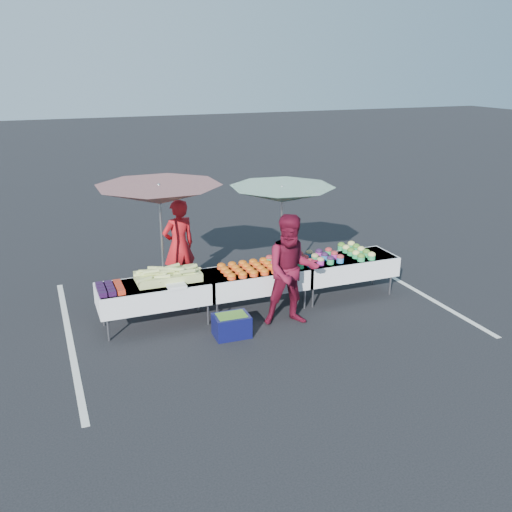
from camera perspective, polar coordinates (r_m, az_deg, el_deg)
name	(u,v)px	position (r m, az deg, el deg)	size (l,w,h in m)	color
ground	(256,309)	(10.24, 0.00, -5.31)	(80.00, 80.00, 0.00)	black
stripe_left	(70,339)	(9.65, -18.14, -7.88)	(0.10, 5.00, 0.00)	silver
stripe_right	(406,285)	(11.71, 14.74, -2.78)	(0.10, 5.00, 0.00)	silver
table_left	(155,293)	(9.55, -10.11, -3.64)	(1.86, 0.81, 0.75)	white
table_center	(256,278)	(10.02, 0.00, -2.26)	(1.86, 0.81, 0.75)	white
table_right	(346,266)	(10.77, 8.94, -0.97)	(1.86, 0.81, 0.75)	white
berry_punnets	(110,288)	(9.32, -14.38, -3.15)	(0.40, 0.54, 0.08)	black
corn_pile	(168,275)	(9.55, -8.78, -1.92)	(1.16, 0.57, 0.26)	#B9D66E
plastic_bags	(176,286)	(9.26, -7.98, -2.97)	(0.30, 0.25, 0.05)	white
carrot_bowls	(248,268)	(9.88, -0.79, -1.22)	(0.95, 0.69, 0.11)	#EE471A
potato_cups	(305,259)	(10.30, 4.92, -0.27)	(1.34, 0.58, 0.16)	#2872BD
bean_baskets	(356,251)	(10.89, 9.98, 0.52)	(0.36, 0.86, 0.15)	green
vendor	(179,246)	(10.89, -7.72, 1.04)	(0.65, 0.43, 1.79)	red
customer	(292,271)	(9.37, 3.60, -1.46)	(0.92, 0.71, 1.88)	maroon
umbrella_left	(159,195)	(9.92, -9.65, 5.99)	(2.89, 2.89, 2.24)	black
umbrella_right	(282,195)	(10.68, 2.64, 6.09)	(2.47, 2.47, 2.03)	black
storage_bin	(232,325)	(9.20, -2.46, -6.91)	(0.58, 0.43, 0.37)	#0C0E3D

